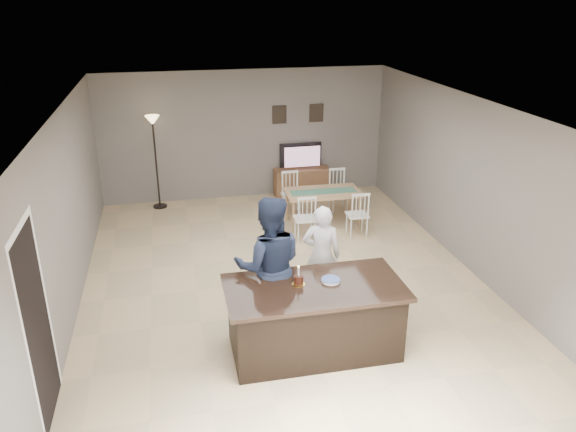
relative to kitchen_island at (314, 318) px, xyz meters
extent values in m
plane|color=tan|center=(0.00, 1.80, -0.45)|extent=(8.00, 8.00, 0.00)
plane|color=slate|center=(0.00, 5.80, 0.90)|extent=(6.00, 0.00, 6.00)
plane|color=slate|center=(0.00, -2.20, 0.90)|extent=(6.00, 0.00, 6.00)
plane|color=slate|center=(-3.00, 1.80, 0.90)|extent=(0.00, 8.00, 8.00)
plane|color=slate|center=(3.00, 1.80, 0.90)|extent=(0.00, 8.00, 8.00)
plane|color=white|center=(0.00, 1.80, 2.25)|extent=(8.00, 8.00, 0.00)
cube|color=black|center=(0.00, 0.00, -0.03)|extent=(2.00, 1.00, 0.85)
cube|color=black|center=(0.00, 0.00, 0.42)|extent=(2.15, 1.10, 0.05)
cube|color=brown|center=(1.20, 5.57, -0.15)|extent=(1.20, 0.40, 0.60)
imported|color=black|center=(1.20, 5.64, 0.41)|extent=(0.91, 0.12, 0.53)
plane|color=orange|center=(1.20, 5.56, 0.42)|extent=(0.78, 0.00, 0.78)
cube|color=black|center=(0.75, 5.78, 1.30)|extent=(0.30, 0.02, 0.38)
cube|color=black|center=(1.55, 5.78, 1.30)|extent=(0.30, 0.02, 0.38)
plane|color=black|center=(-2.99, -0.50, 0.60)|extent=(0.00, 2.10, 2.10)
plane|color=white|center=(-2.99, -0.50, 1.69)|extent=(0.00, 1.02, 1.02)
imported|color=silver|center=(0.40, 1.12, 0.28)|extent=(0.62, 0.50, 1.47)
imported|color=#1A233A|center=(-0.45, 0.55, 0.48)|extent=(0.99, 0.82, 1.87)
cylinder|color=gold|center=(-0.18, 0.08, 0.45)|extent=(0.16, 0.16, 0.00)
cylinder|color=black|center=(-0.18, 0.08, 0.50)|extent=(0.12, 0.12, 0.11)
cylinder|color=white|center=(-0.18, 0.08, 0.62)|extent=(0.02, 0.02, 0.12)
sphere|color=#FFBF4C|center=(-0.18, 0.08, 0.69)|extent=(0.02, 0.02, 0.02)
cylinder|color=white|center=(0.22, 0.06, 0.45)|extent=(0.22, 0.22, 0.01)
cylinder|color=white|center=(0.22, 0.06, 0.46)|extent=(0.22, 0.22, 0.01)
cylinder|color=white|center=(0.22, 0.06, 0.47)|extent=(0.22, 0.22, 0.01)
cylinder|color=#324D99|center=(0.22, 0.06, 0.48)|extent=(0.23, 0.23, 0.00)
cube|color=tan|center=(1.20, 3.88, 0.19)|extent=(1.43, 0.83, 0.04)
cylinder|color=tan|center=(0.55, 3.57, -0.14)|extent=(0.05, 0.05, 0.63)
cylinder|color=tan|center=(1.84, 4.19, -0.14)|extent=(0.05, 0.05, 0.63)
cube|color=#447A5E|center=(1.20, 3.88, 0.21)|extent=(1.24, 0.34, 0.01)
cube|color=silver|center=(0.70, 3.28, -0.06)|extent=(0.38, 0.36, 0.04)
cylinder|color=silver|center=(0.54, 3.14, -0.26)|extent=(0.03, 0.03, 0.38)
cylinder|color=silver|center=(0.85, 3.41, -0.26)|extent=(0.03, 0.03, 0.38)
cube|color=silver|center=(0.69, 3.12, 0.38)|extent=(0.34, 0.03, 0.04)
cube|color=silver|center=(1.67, 3.25, -0.06)|extent=(0.38, 0.36, 0.04)
cylinder|color=silver|center=(1.51, 3.12, -0.26)|extent=(0.03, 0.03, 0.38)
cylinder|color=silver|center=(1.82, 3.39, -0.26)|extent=(0.03, 0.03, 0.38)
cube|color=silver|center=(1.66, 3.09, 0.38)|extent=(0.34, 0.03, 0.04)
cube|color=silver|center=(0.73, 4.51, -0.06)|extent=(0.38, 0.36, 0.04)
cylinder|color=silver|center=(0.88, 4.65, -0.26)|extent=(0.03, 0.03, 0.38)
cylinder|color=silver|center=(0.57, 4.37, -0.26)|extent=(0.03, 0.03, 0.38)
cube|color=silver|center=(0.73, 4.67, 0.38)|extent=(0.34, 0.03, 0.04)
cube|color=silver|center=(1.70, 4.49, -0.06)|extent=(0.38, 0.36, 0.04)
cylinder|color=silver|center=(1.85, 4.62, -0.26)|extent=(0.03, 0.03, 0.38)
cylinder|color=silver|center=(1.54, 4.35, -0.26)|extent=(0.03, 0.03, 0.38)
cube|color=silver|center=(1.70, 4.65, 0.38)|extent=(0.34, 0.03, 0.04)
cylinder|color=black|center=(-1.85, 5.48, -0.44)|extent=(0.29, 0.29, 0.03)
cylinder|color=black|center=(-1.85, 5.48, 0.44)|extent=(0.04, 0.04, 1.75)
cone|color=#FFD78C|center=(-1.85, 5.48, 1.36)|extent=(0.29, 0.29, 0.18)
camera|label=1|loc=(-1.57, -5.69, 3.73)|focal=35.00mm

